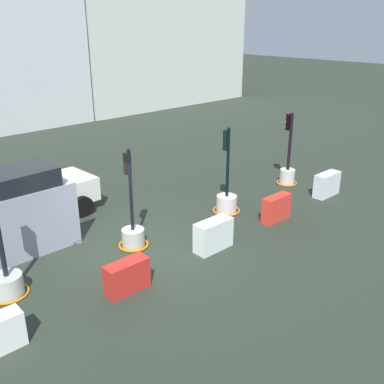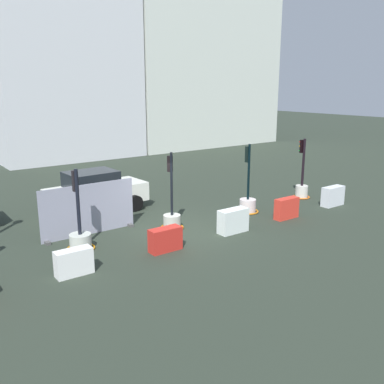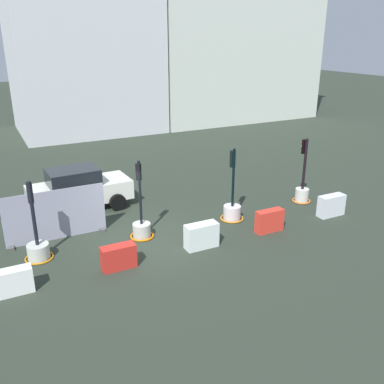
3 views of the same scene
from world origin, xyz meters
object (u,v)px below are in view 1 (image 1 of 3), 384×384
traffic_light_4 (287,171)px  traffic_light_2 (133,232)px  construction_barrier_5 (327,184)px  traffic_light_1 (6,278)px  traffic_light_3 (227,199)px  construction_barrier_3 (213,235)px  construction_barrier_4 (276,208)px  construction_barrier_2 (127,276)px  car_white_van (29,195)px

traffic_light_4 → traffic_light_2: bearing=-179.6°
traffic_light_4 → construction_barrier_5: size_ratio=2.49×
traffic_light_1 → construction_barrier_5: 11.26m
traffic_light_1 → traffic_light_4: size_ratio=0.95×
construction_barrier_5 → traffic_light_3: bearing=157.8°
construction_barrier_3 → construction_barrier_4: construction_barrier_3 is taller
traffic_light_2 → construction_barrier_4: traffic_light_2 is taller
construction_barrier_2 → construction_barrier_3: bearing=0.7°
traffic_light_2 → traffic_light_1: bearing=179.1°
traffic_light_1 → traffic_light_2: traffic_light_2 is taller
construction_barrier_4 → car_white_van: 7.95m
construction_barrier_2 → car_white_van: (0.06, 5.43, 0.50)m
construction_barrier_5 → construction_barrier_4: bearing=-179.1°
traffic_light_2 → traffic_light_3: 3.77m
traffic_light_3 → construction_barrier_2: 5.44m
traffic_light_4 → car_white_van: bearing=157.7°
traffic_light_1 → traffic_light_3: size_ratio=0.93×
traffic_light_4 → car_white_van: traffic_light_4 is taller
traffic_light_3 → car_white_van: bearing=143.2°
construction_barrier_2 → construction_barrier_3: construction_barrier_3 is taller
traffic_light_2 → car_white_van: traffic_light_2 is taller
traffic_light_1 → car_white_van: bearing=58.6°
construction_barrier_2 → construction_barrier_5: size_ratio=0.96×
traffic_light_3 → car_white_van: traffic_light_3 is taller
traffic_light_4 → construction_barrier_5: bearing=-89.4°
construction_barrier_2 → construction_barrier_5: 8.97m
traffic_light_2 → traffic_light_4: 7.52m
traffic_light_3 → construction_barrier_3: bearing=-145.1°
construction_barrier_3 → car_white_van: (-2.92, 5.40, 0.45)m
construction_barrier_4 → construction_barrier_3: bearing=179.3°
construction_barrier_5 → car_white_van: bearing=148.9°
construction_barrier_4 → traffic_light_4: bearing=30.0°
construction_barrier_4 → construction_barrier_5: (3.13, 0.05, 0.01)m
construction_barrier_2 → construction_barrier_5: construction_barrier_5 is taller
traffic_light_2 → traffic_light_3: bearing=-2.3°
traffic_light_1 → traffic_light_4: bearing=-0.0°
traffic_light_4 → construction_barrier_3: size_ratio=2.44×
traffic_light_4 → construction_barrier_4: bearing=-150.0°
construction_barrier_4 → construction_barrier_5: size_ratio=0.96×
construction_barrier_5 → traffic_light_1: bearing=171.1°
traffic_light_1 → construction_barrier_4: size_ratio=2.47×
construction_barrier_2 → car_white_van: car_white_van is taller
traffic_light_1 → traffic_light_2: bearing=-0.9°
traffic_light_1 → construction_barrier_4: bearing=-12.7°
traffic_light_2 → construction_barrier_5: 7.72m
car_white_van → traffic_light_2: bearing=-69.6°
construction_barrier_2 → construction_barrier_5: bearing=0.3°
traffic_light_4 → construction_barrier_2: 9.13m
construction_barrier_2 → construction_barrier_3: 2.98m
construction_barrier_2 → traffic_light_2: bearing=50.5°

